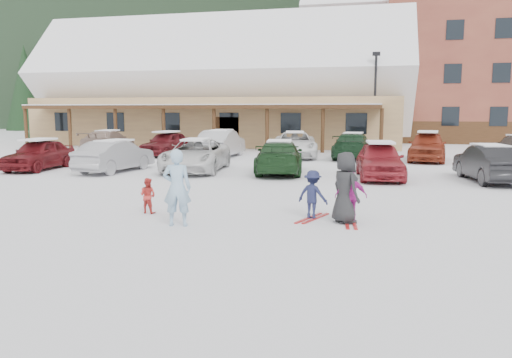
% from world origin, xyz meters
% --- Properties ---
extents(ground, '(160.00, 160.00, 0.00)m').
position_xyz_m(ground, '(0.00, 0.00, 0.00)').
color(ground, white).
rests_on(ground, ground).
extents(forested_hillside, '(300.00, 70.00, 38.00)m').
position_xyz_m(forested_hillside, '(0.00, 85.00, 19.00)').
color(forested_hillside, black).
rests_on(forested_hillside, ground).
extents(day_lodge, '(29.12, 12.50, 10.38)m').
position_xyz_m(day_lodge, '(-9.00, 27.96, 3.94)').
color(day_lodge, tan).
rests_on(day_lodge, ground).
extents(alpine_hotel, '(31.48, 14.01, 21.48)m').
position_xyz_m(alpine_hotel, '(14.27, 38.00, 8.63)').
color(alpine_hotel, brown).
rests_on(alpine_hotel, ground).
extents(lamp_post, '(0.50, 0.25, 6.44)m').
position_xyz_m(lamp_post, '(3.15, 23.17, 3.63)').
color(lamp_post, black).
rests_on(lamp_post, ground).
extents(conifer_0, '(4.40, 4.40, 10.20)m').
position_xyz_m(conifer_0, '(-26.00, 30.00, 5.69)').
color(conifer_0, black).
rests_on(conifer_0, ground).
extents(conifer_2, '(5.28, 5.28, 12.24)m').
position_xyz_m(conifer_2, '(-30.00, 42.00, 6.83)').
color(conifer_2, black).
rests_on(conifer_2, ground).
extents(conifer_3, '(3.96, 3.96, 9.18)m').
position_xyz_m(conifer_3, '(6.00, 44.00, 5.12)').
color(conifer_3, black).
rests_on(conifer_3, ground).
extents(adult_skier, '(0.73, 0.56, 1.81)m').
position_xyz_m(adult_skier, '(-1.31, -0.20, 0.91)').
color(adult_skier, '#93B9D7').
rests_on(adult_skier, ground).
extents(toddler_red, '(0.51, 0.42, 0.94)m').
position_xyz_m(toddler_red, '(-2.62, 0.98, 0.47)').
color(toddler_red, red).
rests_on(toddler_red, ground).
extents(child_navy, '(0.90, 0.70, 1.22)m').
position_xyz_m(child_navy, '(1.68, 1.28, 0.61)').
color(child_navy, '#1B2043').
rests_on(child_navy, ground).
extents(skis_child_navy, '(0.66, 1.38, 0.03)m').
position_xyz_m(skis_child_navy, '(1.68, 1.28, 0.01)').
color(skis_child_navy, '#A71718').
rests_on(skis_child_navy, ground).
extents(child_magenta, '(0.79, 0.39, 1.30)m').
position_xyz_m(child_magenta, '(2.63, 1.01, 0.65)').
color(child_magenta, '#BA2291').
rests_on(child_magenta, ground).
extents(skis_child_magenta, '(0.34, 1.41, 0.03)m').
position_xyz_m(skis_child_magenta, '(2.63, 1.01, 0.01)').
color(skis_child_magenta, '#A71718').
rests_on(skis_child_magenta, ground).
extents(bystander_dark, '(0.96, 0.99, 1.72)m').
position_xyz_m(bystander_dark, '(2.49, 1.01, 0.86)').
color(bystander_dark, '#232426').
rests_on(bystander_dark, ground).
extents(parked_car_0, '(1.88, 4.16, 1.39)m').
position_xyz_m(parked_car_0, '(-11.67, 8.81, 0.69)').
color(parked_car_0, maroon).
rests_on(parked_car_0, ground).
extents(parked_car_1, '(1.95, 4.34, 1.38)m').
position_xyz_m(parked_car_1, '(-7.93, 8.90, 0.69)').
color(parked_car_1, '#99999D').
rests_on(parked_car_1, ground).
extents(parked_car_2, '(2.92, 5.36, 1.43)m').
position_xyz_m(parked_car_2, '(-4.50, 9.83, 0.71)').
color(parked_car_2, silver).
rests_on(parked_car_2, ground).
extents(parked_car_3, '(2.63, 5.05, 1.40)m').
position_xyz_m(parked_car_3, '(-0.78, 10.00, 0.70)').
color(parked_car_3, '#1A3B1C').
rests_on(parked_car_3, ground).
extents(parked_car_4, '(2.08, 4.39, 1.45)m').
position_xyz_m(parked_car_4, '(3.39, 9.32, 0.73)').
color(parked_car_4, maroon).
rests_on(parked_car_4, ground).
extents(parked_car_5, '(2.07, 4.39, 1.39)m').
position_xyz_m(parked_car_5, '(7.43, 9.32, 0.70)').
color(parked_car_5, black).
rests_on(parked_car_5, ground).
extents(parked_car_7, '(2.62, 5.18, 1.44)m').
position_xyz_m(parked_car_7, '(-12.95, 17.15, 0.72)').
color(parked_car_7, gray).
rests_on(parked_car_7, ground).
extents(parked_car_8, '(2.18, 4.38, 1.44)m').
position_xyz_m(parked_car_8, '(-8.83, 16.66, 0.72)').
color(parked_car_8, maroon).
rests_on(parked_car_8, ground).
extents(parked_car_9, '(1.68, 4.75, 1.56)m').
position_xyz_m(parked_car_9, '(-5.35, 16.41, 0.78)').
color(parked_car_9, '#B9BABF').
rests_on(parked_car_9, ground).
extents(parked_car_10, '(3.23, 5.59, 1.47)m').
position_xyz_m(parked_car_10, '(-1.25, 17.34, 0.73)').
color(parked_car_10, white).
rests_on(parked_car_10, ground).
extents(parked_car_11, '(2.24, 5.03, 1.43)m').
position_xyz_m(parked_car_11, '(2.04, 17.30, 0.72)').
color(parked_car_11, '#18381F').
rests_on(parked_car_11, ground).
extents(parked_car_12, '(2.43, 4.81, 1.57)m').
position_xyz_m(parked_car_12, '(5.94, 16.92, 0.79)').
color(parked_car_12, '#963620').
rests_on(parked_car_12, ground).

